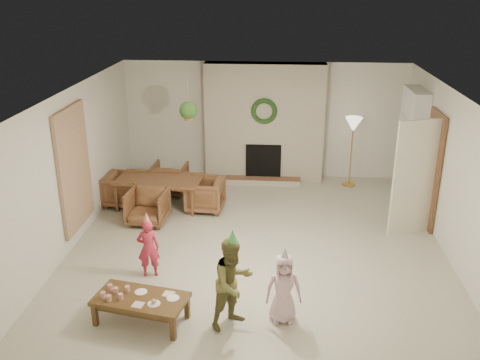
# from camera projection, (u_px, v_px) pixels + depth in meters

# --- Properties ---
(floor) EXTENTS (7.00, 7.00, 0.00)m
(floor) POSITION_uv_depth(u_px,v_px,m) (257.00, 250.00, 8.48)
(floor) COLOR #B7B29E
(floor) RESTS_ON ground
(ceiling) EXTENTS (7.00, 7.00, 0.00)m
(ceiling) POSITION_uv_depth(u_px,v_px,m) (259.00, 97.00, 7.58)
(ceiling) COLOR white
(ceiling) RESTS_ON wall_back
(wall_back) EXTENTS (7.00, 0.00, 7.00)m
(wall_back) POSITION_uv_depth(u_px,v_px,m) (265.00, 120.00, 11.29)
(wall_back) COLOR silver
(wall_back) RESTS_ON floor
(wall_front) EXTENTS (7.00, 0.00, 7.00)m
(wall_front) POSITION_uv_depth(u_px,v_px,m) (241.00, 313.00, 4.77)
(wall_front) COLOR silver
(wall_front) RESTS_ON floor
(wall_left) EXTENTS (0.00, 7.00, 7.00)m
(wall_left) POSITION_uv_depth(u_px,v_px,m) (67.00, 173.00, 8.24)
(wall_left) COLOR silver
(wall_left) RESTS_ON floor
(wall_right) EXTENTS (0.00, 7.00, 7.00)m
(wall_right) POSITION_uv_depth(u_px,v_px,m) (458.00, 183.00, 7.82)
(wall_right) COLOR silver
(wall_right) RESTS_ON floor
(fireplace_mass) EXTENTS (2.50, 0.40, 2.50)m
(fireplace_mass) POSITION_uv_depth(u_px,v_px,m) (264.00, 123.00, 11.10)
(fireplace_mass) COLOR maroon
(fireplace_mass) RESTS_ON floor
(fireplace_hearth) EXTENTS (1.60, 0.30, 0.12)m
(fireplace_hearth) POSITION_uv_depth(u_px,v_px,m) (263.00, 181.00, 11.21)
(fireplace_hearth) COLOR brown
(fireplace_hearth) RESTS_ON floor
(fireplace_firebox) EXTENTS (0.75, 0.12, 0.75)m
(fireplace_firebox) POSITION_uv_depth(u_px,v_px,m) (263.00, 161.00, 11.22)
(fireplace_firebox) COLOR black
(fireplace_firebox) RESTS_ON floor
(fireplace_wreath) EXTENTS (0.54, 0.10, 0.54)m
(fireplace_wreath) POSITION_uv_depth(u_px,v_px,m) (264.00, 111.00, 10.78)
(fireplace_wreath) COLOR #193A16
(fireplace_wreath) RESTS_ON fireplace_mass
(floor_lamp_base) EXTENTS (0.28, 0.28, 0.03)m
(floor_lamp_base) POSITION_uv_depth(u_px,v_px,m) (349.00, 184.00, 11.14)
(floor_lamp_base) COLOR gold
(floor_lamp_base) RESTS_ON floor
(floor_lamp_post) EXTENTS (0.03, 0.03, 1.33)m
(floor_lamp_post) POSITION_uv_depth(u_px,v_px,m) (351.00, 154.00, 10.90)
(floor_lamp_post) COLOR gold
(floor_lamp_post) RESTS_ON floor
(floor_lamp_shade) EXTENTS (0.35, 0.35, 0.30)m
(floor_lamp_shade) POSITION_uv_depth(u_px,v_px,m) (354.00, 124.00, 10.67)
(floor_lamp_shade) COLOR beige
(floor_lamp_shade) RESTS_ON floor_lamp_post
(bookshelf_carcass) EXTENTS (0.30, 1.00, 2.20)m
(bookshelf_carcass) POSITION_uv_depth(u_px,v_px,m) (411.00, 146.00, 10.03)
(bookshelf_carcass) COLOR white
(bookshelf_carcass) RESTS_ON floor
(bookshelf_shelf_a) EXTENTS (0.30, 0.92, 0.03)m
(bookshelf_shelf_a) POSITION_uv_depth(u_px,v_px,m) (406.00, 178.00, 10.27)
(bookshelf_shelf_a) COLOR white
(bookshelf_shelf_a) RESTS_ON bookshelf_carcass
(bookshelf_shelf_b) EXTENTS (0.30, 0.92, 0.03)m
(bookshelf_shelf_b) POSITION_uv_depth(u_px,v_px,m) (408.00, 159.00, 10.12)
(bookshelf_shelf_b) COLOR white
(bookshelf_shelf_b) RESTS_ON bookshelf_carcass
(bookshelf_shelf_c) EXTENTS (0.30, 0.92, 0.03)m
(bookshelf_shelf_c) POSITION_uv_depth(u_px,v_px,m) (411.00, 139.00, 9.98)
(bookshelf_shelf_c) COLOR white
(bookshelf_shelf_c) RESTS_ON bookshelf_carcass
(bookshelf_shelf_d) EXTENTS (0.30, 0.92, 0.03)m
(bookshelf_shelf_d) POSITION_uv_depth(u_px,v_px,m) (413.00, 118.00, 9.83)
(bookshelf_shelf_d) COLOR white
(bookshelf_shelf_d) RESTS_ON bookshelf_carcass
(books_row_lower) EXTENTS (0.20, 0.40, 0.24)m
(books_row_lower) POSITION_uv_depth(u_px,v_px,m) (407.00, 174.00, 10.08)
(books_row_lower) COLOR maroon
(books_row_lower) RESTS_ON bookshelf_shelf_a
(books_row_mid) EXTENTS (0.20, 0.44, 0.24)m
(books_row_mid) POSITION_uv_depth(u_px,v_px,m) (407.00, 151.00, 10.12)
(books_row_mid) COLOR #22507E
(books_row_mid) RESTS_ON bookshelf_shelf_b
(books_row_upper) EXTENTS (0.20, 0.36, 0.22)m
(books_row_upper) POSITION_uv_depth(u_px,v_px,m) (412.00, 134.00, 9.84)
(books_row_upper) COLOR #AC8024
(books_row_upper) RESTS_ON bookshelf_shelf_c
(door_frame) EXTENTS (0.05, 0.86, 2.04)m
(door_frame) POSITION_uv_depth(u_px,v_px,m) (432.00, 170.00, 9.03)
(door_frame) COLOR brown
(door_frame) RESTS_ON floor
(door_leaf) EXTENTS (0.77, 0.32, 2.00)m
(door_leaf) POSITION_uv_depth(u_px,v_px,m) (415.00, 178.00, 8.71)
(door_leaf) COLOR beige
(door_leaf) RESTS_ON floor
(curtain_panel) EXTENTS (0.06, 1.20, 2.00)m
(curtain_panel) POSITION_uv_depth(u_px,v_px,m) (74.00, 168.00, 8.42)
(curtain_panel) COLOR tan
(curtain_panel) RESTS_ON wall_left
(dining_table) EXTENTS (1.68, 1.02, 0.57)m
(dining_table) POSITION_uv_depth(u_px,v_px,m) (159.00, 193.00, 9.98)
(dining_table) COLOR brown
(dining_table) RESTS_ON floor
(dining_chair_near) EXTENTS (0.72, 0.74, 0.63)m
(dining_chair_near) POSITION_uv_depth(u_px,v_px,m) (148.00, 207.00, 9.32)
(dining_chair_near) COLOR brown
(dining_chair_near) RESTS_ON floor
(dining_chair_far) EXTENTS (0.72, 0.74, 0.63)m
(dining_chair_far) POSITION_uv_depth(u_px,v_px,m) (170.00, 179.00, 10.63)
(dining_chair_far) COLOR brown
(dining_chair_far) RESTS_ON floor
(dining_chair_left) EXTENTS (0.74, 0.72, 0.63)m
(dining_chair_left) POSITION_uv_depth(u_px,v_px,m) (124.00, 190.00, 10.07)
(dining_chair_left) COLOR brown
(dining_chair_left) RESTS_ON floor
(dining_chair_right) EXTENTS (0.74, 0.72, 0.63)m
(dining_chair_right) POSITION_uv_depth(u_px,v_px,m) (205.00, 194.00, 9.85)
(dining_chair_right) COLOR brown
(dining_chair_right) RESTS_ON floor
(hanging_plant_cord) EXTENTS (0.01, 0.01, 0.70)m
(hanging_plant_cord) POSITION_uv_depth(u_px,v_px,m) (188.00, 98.00, 9.20)
(hanging_plant_cord) COLOR tan
(hanging_plant_cord) RESTS_ON ceiling
(hanging_plant_pot) EXTENTS (0.16, 0.16, 0.12)m
(hanging_plant_pot) POSITION_uv_depth(u_px,v_px,m) (189.00, 117.00, 9.32)
(hanging_plant_pot) COLOR #995731
(hanging_plant_pot) RESTS_ON hanging_plant_cord
(hanging_plant_foliage) EXTENTS (0.32, 0.32, 0.32)m
(hanging_plant_foliage) POSITION_uv_depth(u_px,v_px,m) (188.00, 110.00, 9.28)
(hanging_plant_foliage) COLOR #274E1A
(hanging_plant_foliage) RESTS_ON hanging_plant_pot
(coffee_table_top) EXTENTS (1.25, 0.80, 0.05)m
(coffee_table_top) POSITION_uv_depth(u_px,v_px,m) (141.00, 299.00, 6.60)
(coffee_table_top) COLOR #54391C
(coffee_table_top) RESTS_ON floor
(coffee_table_apron) EXTENTS (1.15, 0.69, 0.07)m
(coffee_table_apron) POSITION_uv_depth(u_px,v_px,m) (141.00, 303.00, 6.62)
(coffee_table_apron) COLOR #54391C
(coffee_table_apron) RESTS_ON floor
(coffee_leg_fl) EXTENTS (0.07, 0.07, 0.30)m
(coffee_leg_fl) POSITION_uv_depth(u_px,v_px,m) (95.00, 315.00, 6.58)
(coffee_leg_fl) COLOR #54391C
(coffee_leg_fl) RESTS_ON floor
(coffee_leg_fr) EXTENTS (0.07, 0.07, 0.30)m
(coffee_leg_fr) POSITION_uv_depth(u_px,v_px,m) (173.00, 329.00, 6.32)
(coffee_leg_fr) COLOR #54391C
(coffee_leg_fr) RESTS_ON floor
(coffee_leg_bl) EXTENTS (0.07, 0.07, 0.30)m
(coffee_leg_bl) POSITION_uv_depth(u_px,v_px,m) (113.00, 295.00, 7.01)
(coffee_leg_bl) COLOR #54391C
(coffee_leg_bl) RESTS_ON floor
(coffee_leg_br) EXTENTS (0.07, 0.07, 0.30)m
(coffee_leg_br) POSITION_uv_depth(u_px,v_px,m) (187.00, 307.00, 6.74)
(coffee_leg_br) COLOR #54391C
(coffee_leg_br) RESTS_ON floor
(cup_a) EXTENTS (0.07, 0.07, 0.08)m
(cup_a) POSITION_uv_depth(u_px,v_px,m) (103.00, 295.00, 6.57)
(cup_a) COLOR silver
(cup_a) RESTS_ON coffee_table_top
(cup_b) EXTENTS (0.07, 0.07, 0.08)m
(cup_b) POSITION_uv_depth(u_px,v_px,m) (110.00, 287.00, 6.73)
(cup_b) COLOR silver
(cup_b) RESTS_ON coffee_table_top
(cup_c) EXTENTS (0.07, 0.07, 0.08)m
(cup_c) POSITION_uv_depth(u_px,v_px,m) (109.00, 298.00, 6.50)
(cup_c) COLOR silver
(cup_c) RESTS_ON coffee_table_top
(cup_d) EXTENTS (0.07, 0.07, 0.08)m
(cup_d) POSITION_uv_depth(u_px,v_px,m) (116.00, 290.00, 6.66)
(cup_d) COLOR silver
(cup_d) RESTS_ON coffee_table_top
(cup_e) EXTENTS (0.07, 0.07, 0.08)m
(cup_e) POSITION_uv_depth(u_px,v_px,m) (121.00, 296.00, 6.53)
(cup_e) COLOR silver
(cup_e) RESTS_ON coffee_table_top
(cup_f) EXTENTS (0.07, 0.07, 0.08)m
(cup_f) POSITION_uv_depth(u_px,v_px,m) (127.00, 289.00, 6.69)
(cup_f) COLOR silver
(cup_f) RESTS_ON coffee_table_top
(plate_a) EXTENTS (0.19, 0.19, 0.01)m
(plate_a) POSITION_uv_depth(u_px,v_px,m) (141.00, 292.00, 6.70)
(plate_a) COLOR white
(plate_a) RESTS_ON coffee_table_top
(plate_b) EXTENTS (0.19, 0.19, 0.01)m
(plate_b) POSITION_uv_depth(u_px,v_px,m) (154.00, 304.00, 6.45)
(plate_b) COLOR white
(plate_b) RESTS_ON coffee_table_top
(plate_c) EXTENTS (0.19, 0.19, 0.01)m
(plate_c) POSITION_uv_depth(u_px,v_px,m) (173.00, 298.00, 6.57)
(plate_c) COLOR white
(plate_c) RESTS_ON coffee_table_top
(food_scoop) EXTENTS (0.07, 0.07, 0.06)m
(food_scoop) POSITION_uv_depth(u_px,v_px,m) (154.00, 301.00, 6.44)
(food_scoop) COLOR tan
(food_scoop) RESTS_ON plate_b
(napkin_left) EXTENTS (0.16, 0.16, 0.01)m
(napkin_left) POSITION_uv_depth(u_px,v_px,m) (138.00, 305.00, 6.43)
(napkin_left) COLOR #DEA3AE
(napkin_left) RESTS_ON coffee_table_top
(napkin_right) EXTENTS (0.16, 0.16, 0.01)m
(napkin_right) POSITION_uv_depth(u_px,v_px,m) (169.00, 294.00, 6.66)
(napkin_right) COLOR #DEA3AE
(napkin_right) RESTS_ON coffee_table_top
(child_red) EXTENTS (0.36, 0.28, 0.90)m
(child_red) POSITION_uv_depth(u_px,v_px,m) (148.00, 248.00, 7.60)
(child_red) COLOR #BD283F
(child_red) RESTS_ON floor
(party_hat_red) EXTENTS (0.14, 0.14, 0.17)m
(party_hat_red) POSITION_uv_depth(u_px,v_px,m) (146.00, 218.00, 7.43)
(party_hat_red) COLOR gold
(party_hat_red) RESTS_ON child_red
(child_plaid) EXTENTS (0.73, 0.73, 1.20)m
(child_plaid) POSITION_uv_depth(u_px,v_px,m) (233.00, 283.00, 6.45)
(child_plaid) COLOR #935C28
(child_plaid) RESTS_ON floor
(party_hat_plaid) EXTENTS (0.18, 0.18, 0.20)m
(party_hat_plaid) POSITION_uv_depth(u_px,v_px,m) (233.00, 236.00, 6.22)
(party_hat_plaid) COLOR #50BC58
(party_hat_plaid) RESTS_ON child_plaid
(child_pink) EXTENTS (0.49, 0.35, 0.93)m
(child_pink) POSITION_uv_depth(u_px,v_px,m) (283.00, 289.00, 6.58)
(child_pink) COLOR beige
(child_pink) RESTS_ON floor
(party_hat_pink) EXTENTS (0.13, 0.13, 0.17)m
(party_hat_pink) POSITION_uv_depth(u_px,v_px,m) (285.00, 253.00, 6.40)
(party_hat_pink) COLOR #B9B9C1
(party_hat_pink) RESTS_ON child_pink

